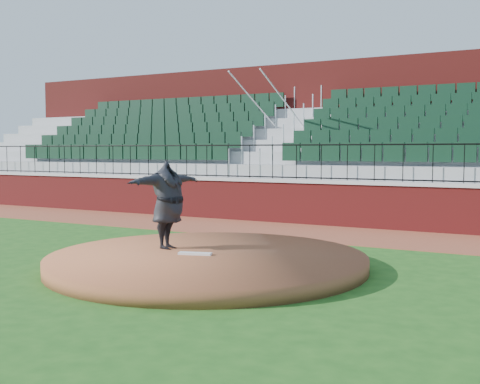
# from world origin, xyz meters

# --- Properties ---
(ground) EXTENTS (90.00, 90.00, 0.00)m
(ground) POSITION_xyz_m (0.00, 0.00, 0.00)
(ground) COLOR #1E4F16
(ground) RESTS_ON ground
(warning_track) EXTENTS (34.00, 3.20, 0.01)m
(warning_track) POSITION_xyz_m (0.00, 5.40, 0.01)
(warning_track) COLOR brown
(warning_track) RESTS_ON ground
(field_wall) EXTENTS (34.00, 0.35, 1.20)m
(field_wall) POSITION_xyz_m (0.00, 7.00, 0.60)
(field_wall) COLOR maroon
(field_wall) RESTS_ON ground
(wall_cap) EXTENTS (34.00, 0.45, 0.10)m
(wall_cap) POSITION_xyz_m (0.00, 7.00, 1.25)
(wall_cap) COLOR #B7B7B7
(wall_cap) RESTS_ON field_wall
(wall_railing) EXTENTS (34.00, 0.05, 1.00)m
(wall_railing) POSITION_xyz_m (0.00, 7.00, 1.80)
(wall_railing) COLOR black
(wall_railing) RESTS_ON wall_cap
(seating_stands) EXTENTS (34.00, 5.10, 4.60)m
(seating_stands) POSITION_xyz_m (0.00, 9.72, 2.30)
(seating_stands) COLOR gray
(seating_stands) RESTS_ON ground
(concourse_wall) EXTENTS (34.00, 0.50, 5.50)m
(concourse_wall) POSITION_xyz_m (0.00, 12.52, 2.75)
(concourse_wall) COLOR maroon
(concourse_wall) RESTS_ON ground
(pitchers_mound) EXTENTS (5.79, 5.79, 0.25)m
(pitchers_mound) POSITION_xyz_m (0.08, 0.13, 0.12)
(pitchers_mound) COLOR brown
(pitchers_mound) RESTS_ON ground
(pitching_rubber) EXTENTS (0.63, 0.32, 0.04)m
(pitching_rubber) POSITION_xyz_m (-0.08, -0.03, 0.27)
(pitching_rubber) COLOR white
(pitching_rubber) RESTS_ON pitchers_mound
(pitcher) EXTENTS (0.62, 2.08, 1.68)m
(pitcher) POSITION_xyz_m (-0.91, 0.28, 1.09)
(pitcher) COLOR black
(pitcher) RESTS_ON pitchers_mound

